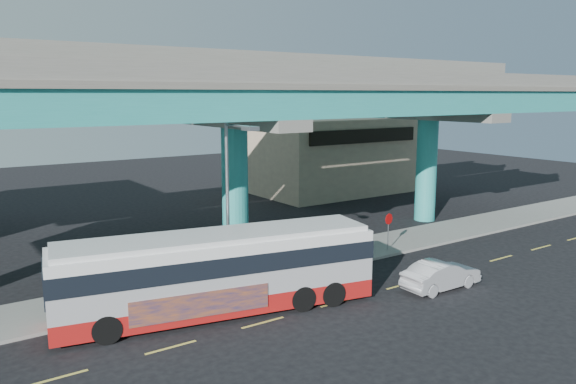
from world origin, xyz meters
TOP-DOWN VIEW (x-y plane):
  - ground at (0.00, 0.00)m, footprint 120.00×120.00m
  - sidewalk at (0.00, 5.50)m, footprint 70.00×4.00m
  - lane_markings at (-0.00, -0.30)m, footprint 58.00×0.12m
  - viaduct at (-0.00, 9.11)m, footprint 52.00×12.40m
  - building_beige at (18.00, 22.98)m, footprint 14.00×10.23m
  - transit_bus at (-4.95, 1.71)m, footprint 13.81×5.47m
  - sedan at (5.18, -1.71)m, footprint 1.66×4.25m
  - street_lamp at (-3.21, 3.43)m, footprint 0.50×2.56m
  - stop_sign at (7.49, 4.18)m, footprint 0.67×0.13m

SIDE VIEW (x-z plane):
  - ground at x=0.00m, z-range 0.00..0.00m
  - lane_markings at x=0.00m, z-range 0.00..0.01m
  - sidewalk at x=0.00m, z-range 0.00..0.15m
  - sedan at x=5.18m, z-range 0.00..1.38m
  - stop_sign at x=7.49m, z-range 0.61..2.84m
  - transit_bus at x=-4.95m, z-range 0.17..3.64m
  - building_beige at x=18.00m, z-range 0.01..7.01m
  - street_lamp at x=-3.21m, z-range 1.32..9.21m
  - viaduct at x=0.00m, z-range 3.29..14.99m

